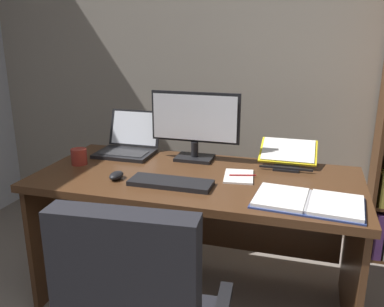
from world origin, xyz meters
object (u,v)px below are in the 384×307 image
object	(u,v)px
open_binder	(308,202)
laptop	(128,145)
reading_stand_with_book	(288,153)
coffee_mug	(79,157)
pen	(243,175)
computer_mouse	(116,176)
notepad	(239,176)
monitor	(195,125)
keyboard	(171,183)
desk	(200,205)

from	to	relation	value
open_binder	laptop	bearing A→B (deg)	160.42
reading_stand_with_book	coffee_mug	size ratio (longest dim) A/B	3.50
open_binder	pen	xyz separation A→B (m)	(-0.34, 0.26, 0.00)
computer_mouse	coffee_mug	bearing A→B (deg)	152.58
reading_stand_with_book	notepad	size ratio (longest dim) A/B	1.54
monitor	reading_stand_with_book	bearing A→B (deg)	6.97
keyboard	coffee_mug	bearing A→B (deg)	165.07
computer_mouse	pen	distance (m)	0.66
desk	reading_stand_with_book	world-z (taller)	reading_stand_with_book
monitor	notepad	bearing A→B (deg)	-37.38
reading_stand_with_book	open_binder	distance (m)	0.57
coffee_mug	computer_mouse	bearing A→B (deg)	-27.42
computer_mouse	open_binder	xyz separation A→B (m)	(0.97, -0.05, -0.01)
keyboard	reading_stand_with_book	xyz separation A→B (m)	(0.54, 0.51, 0.05)
desk	open_binder	distance (m)	0.69
notepad	coffee_mug	size ratio (longest dim) A/B	2.28
keyboard	coffee_mug	size ratio (longest dim) A/B	4.56
monitor	open_binder	world-z (taller)	monitor
monitor	coffee_mug	xyz separation A→B (m)	(-0.62, -0.28, -0.16)
monitor	keyboard	xyz separation A→B (m)	(0.00, -0.44, -0.20)
reading_stand_with_book	pen	size ratio (longest dim) A/B	2.30
coffee_mug	open_binder	bearing A→B (deg)	-9.49
open_binder	coffee_mug	size ratio (longest dim) A/B	5.47
reading_stand_with_book	pen	xyz separation A→B (m)	(-0.21, -0.30, -0.05)
monitor	notepad	world-z (taller)	monitor
computer_mouse	reading_stand_with_book	xyz separation A→B (m)	(0.84, 0.51, 0.04)
keyboard	open_binder	size ratio (longest dim) A/B	0.83
desk	pen	world-z (taller)	pen
keyboard	pen	xyz separation A→B (m)	(0.33, 0.21, 0.00)
laptop	open_binder	size ratio (longest dim) A/B	0.68
computer_mouse	reading_stand_with_book	size ratio (longest dim) A/B	0.32
computer_mouse	coffee_mug	size ratio (longest dim) A/B	1.13
reading_stand_with_book	notepad	distance (m)	0.38
laptop	coffee_mug	distance (m)	0.34
desk	reading_stand_with_book	xyz separation A→B (m)	(0.45, 0.26, 0.27)
desk	coffee_mug	world-z (taller)	coffee_mug
monitor	open_binder	xyz separation A→B (m)	(0.67, -0.49, -0.20)
laptop	notepad	xyz separation A→B (m)	(0.75, -0.25, -0.05)
notepad	pen	distance (m)	0.02
reading_stand_with_book	coffee_mug	world-z (taller)	reading_stand_with_book
open_binder	notepad	world-z (taller)	open_binder
notepad	computer_mouse	bearing A→B (deg)	-161.31
laptop	computer_mouse	distance (m)	0.48
notepad	desk	bearing A→B (deg)	168.73
desk	pen	bearing A→B (deg)	-10.36
notepad	open_binder	bearing A→B (deg)	-35.59
keyboard	open_binder	bearing A→B (deg)	-4.29
keyboard	open_binder	xyz separation A→B (m)	(0.67, -0.05, -0.00)
coffee_mug	reading_stand_with_book	bearing A→B (deg)	16.52
laptop	pen	xyz separation A→B (m)	(0.77, -0.25, -0.04)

